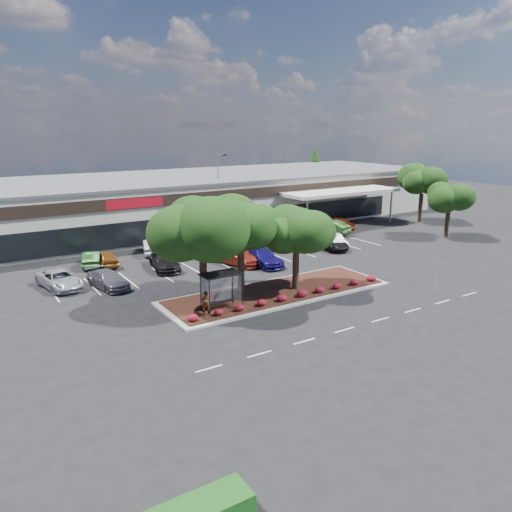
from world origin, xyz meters
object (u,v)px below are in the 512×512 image
light_pole (219,196)px  car_1 (108,280)px  car_0 (60,280)px  survey_stake (437,276)px

light_pole → car_1: size_ratio=2.00×
car_0 → car_1: car_0 is taller
survey_stake → car_0: (-26.01, 15.43, -0.03)m
car_1 → light_pole: bearing=28.6°
light_pole → survey_stake: 29.48m
light_pole → survey_stake: light_pole is taller
light_pole → survey_stake: (4.26, -28.97, -3.37)m
survey_stake → light_pole: bearing=98.4°
survey_stake → car_0: car_0 is taller
light_pole → car_1: bearing=-140.0°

